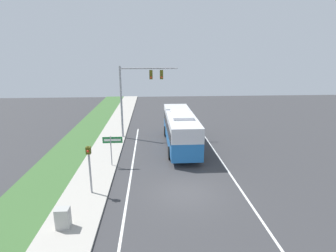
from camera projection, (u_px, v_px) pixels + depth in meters
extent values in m
plane|color=#38383A|center=(185.00, 192.00, 16.46)|extent=(80.00, 80.00, 0.00)
cube|color=#ADA89E|center=(85.00, 195.00, 16.05)|extent=(2.80, 80.00, 0.12)
cube|color=#3D6633|center=(31.00, 197.00, 15.84)|extent=(3.60, 80.00, 0.10)
cube|color=silver|center=(128.00, 194.00, 16.23)|extent=(0.14, 30.00, 0.01)
cube|color=silver|center=(241.00, 191.00, 16.69)|extent=(0.14, 30.00, 0.01)
cube|color=#236BB7|center=(180.00, 134.00, 24.65)|extent=(2.48, 10.39, 1.47)
cube|color=silver|center=(180.00, 120.00, 24.31)|extent=(2.48, 10.39, 1.20)
cube|color=black|center=(180.00, 125.00, 24.41)|extent=(2.52, 9.56, 0.91)
cube|color=silver|center=(181.00, 115.00, 23.37)|extent=(1.73, 3.64, 0.24)
cylinder|color=black|center=(166.00, 131.00, 27.85)|extent=(0.28, 1.08, 1.08)
cylinder|color=black|center=(188.00, 131.00, 28.00)|extent=(0.28, 1.08, 1.08)
cylinder|color=black|center=(170.00, 153.00, 21.64)|extent=(0.28, 1.08, 1.08)
cylinder|color=black|center=(198.00, 152.00, 21.79)|extent=(0.28, 1.08, 1.08)
cylinder|color=#939399|center=(121.00, 103.00, 26.52)|extent=(0.20, 0.20, 7.36)
cylinder|color=#939399|center=(149.00, 68.00, 25.81)|extent=(5.71, 0.14, 0.14)
cube|color=#47470F|center=(151.00, 75.00, 25.98)|extent=(0.32, 0.28, 0.90)
sphere|color=red|center=(151.00, 77.00, 25.87)|extent=(0.18, 0.18, 0.18)
cube|color=#47470F|center=(161.00, 75.00, 26.05)|extent=(0.32, 0.28, 0.90)
sphere|color=red|center=(162.00, 77.00, 25.94)|extent=(0.18, 0.18, 0.18)
cylinder|color=#939399|center=(90.00, 171.00, 15.85)|extent=(0.12, 0.12, 3.12)
cube|color=#47470F|center=(88.00, 150.00, 15.51)|extent=(0.28, 0.24, 0.44)
sphere|color=red|center=(88.00, 151.00, 15.36)|extent=(0.14, 0.14, 0.14)
cylinder|color=#939399|center=(111.00, 152.00, 19.99)|extent=(0.08, 0.08, 2.46)
cube|color=#196B33|center=(112.00, 140.00, 19.76)|extent=(1.49, 0.03, 0.49)
cube|color=white|center=(112.00, 140.00, 19.74)|extent=(1.27, 0.01, 0.17)
cube|color=#A8A8A3|center=(63.00, 218.00, 12.79)|extent=(0.66, 0.51, 1.05)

